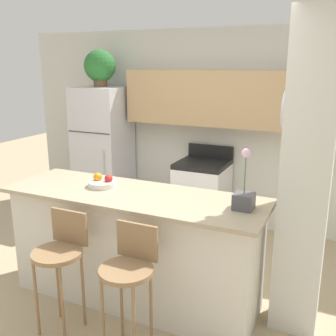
{
  "coord_description": "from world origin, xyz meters",
  "views": [
    {
      "loc": [
        1.63,
        -2.8,
        2.11
      ],
      "look_at": [
        0.0,
        0.73,
        1.07
      ],
      "focal_mm": 42.0,
      "sensor_mm": 36.0,
      "label": 1
    }
  ],
  "objects": [
    {
      "name": "refrigerator",
      "position": [
        -1.47,
        1.73,
        0.9
      ],
      "size": [
        0.68,
        0.66,
        1.8
      ],
      "color": "silver",
      "rests_on": "ground_plane"
    },
    {
      "name": "bar_stool_left",
      "position": [
        -0.31,
        -0.61,
        0.66
      ],
      "size": [
        0.39,
        0.39,
        0.98
      ],
      "color": "olive",
      "rests_on": "ground_plane"
    },
    {
      "name": "counter_bar",
      "position": [
        0.0,
        0.0,
        0.51
      ],
      "size": [
        2.34,
        0.76,
        1.02
      ],
      "color": "silver",
      "rests_on": "ground_plane"
    },
    {
      "name": "ground_plane",
      "position": [
        0.0,
        0.0,
        0.0
      ],
      "size": [
        14.0,
        14.0,
        0.0
      ],
      "primitive_type": "plane",
      "color": "tan"
    },
    {
      "name": "pillar_right",
      "position": [
        1.38,
        0.23,
        1.28
      ],
      "size": [
        0.38,
        0.32,
        2.55
      ],
      "color": "silver",
      "rests_on": "ground_plane"
    },
    {
      "name": "wall_back",
      "position": [
        0.12,
        2.03,
        1.45
      ],
      "size": [
        5.6,
        0.38,
        2.55
      ],
      "color": "silver",
      "rests_on": "ground_plane"
    },
    {
      "name": "fruit_bowl",
      "position": [
        -0.35,
        0.06,
        1.06
      ],
      "size": [
        0.26,
        0.26,
        0.12
      ],
      "color": "silver",
      "rests_on": "counter_bar"
    },
    {
      "name": "stove_range",
      "position": [
        0.01,
        1.75,
        0.46
      ],
      "size": [
        0.62,
        0.64,
        1.07
      ],
      "color": "white",
      "rests_on": "ground_plane"
    },
    {
      "name": "potted_plant_on_fridge",
      "position": [
        -1.47,
        1.73,
        2.07
      ],
      "size": [
        0.42,
        0.42,
        0.49
      ],
      "color": "brown",
      "rests_on": "refrigerator"
    },
    {
      "name": "bar_stool_right",
      "position": [
        0.31,
        -0.61,
        0.66
      ],
      "size": [
        0.39,
        0.39,
        0.98
      ],
      "color": "olive",
      "rests_on": "ground_plane"
    },
    {
      "name": "orchid_vase",
      "position": [
        0.97,
        0.03,
        1.12
      ],
      "size": [
        0.15,
        0.15,
        0.48
      ],
      "color": "#4C4C51",
      "rests_on": "counter_bar"
    },
    {
      "name": "trash_bin",
      "position": [
        -0.91,
        1.51,
        0.19
      ],
      "size": [
        0.28,
        0.28,
        0.38
      ],
      "color": "#59595B",
      "rests_on": "ground_plane"
    }
  ]
}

